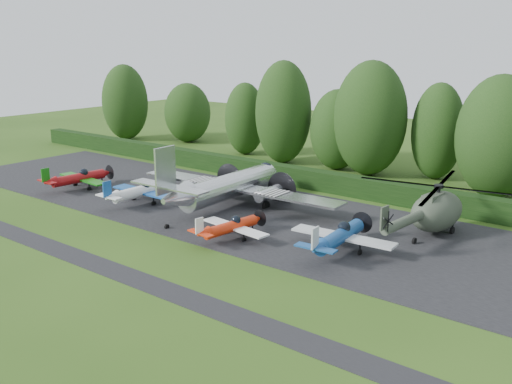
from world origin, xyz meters
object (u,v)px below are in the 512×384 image
Objects in this scene: light_plane_red at (79,178)px; helicopter at (437,208)px; transport_plane at (228,186)px; light_plane_blue at (340,236)px; light_plane_white at (141,191)px; light_plane_orange at (231,227)px.

helicopter is at bearing 9.23° from light_plane_red.
transport_plane is at bearing -172.61° from helicopter.
light_plane_blue is (30.75, 0.45, 0.09)m from light_plane_red.
light_plane_white reaches higher than light_plane_orange.
light_plane_white is 21.37m from light_plane_blue.
light_plane_white is at bearing 162.68° from light_plane_orange.
light_plane_red is at bearing -162.70° from transport_plane.
light_plane_red is (-16.53, -4.54, -0.79)m from transport_plane.
light_plane_red is 22.70m from light_plane_orange.
light_plane_orange is at bearing -46.01° from transport_plane.
transport_plane is at bearing 168.11° from light_plane_blue.
helicopter is (25.31, 8.54, 0.94)m from light_plane_white.
helicopter is at bearing 68.77° from light_plane_blue.
light_plane_white is at bearing -175.12° from light_plane_blue.
light_plane_orange is (6.07, -6.72, -0.95)m from transport_plane.
light_plane_white is at bearing -3.75° from light_plane_red.
transport_plane reaches higher than light_plane_red.
light_plane_blue reaches higher than light_plane_orange.
transport_plane is 9.11m from light_plane_orange.
transport_plane is 1.50× the size of helicopter.
light_plane_blue reaches higher than light_plane_red.
light_plane_blue is (21.37, 0.26, 0.03)m from light_plane_white.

